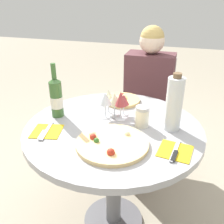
# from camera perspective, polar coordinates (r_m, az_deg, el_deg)

# --- Properties ---
(ground_plane) EXTENTS (12.00, 12.00, 0.00)m
(ground_plane) POSITION_cam_1_polar(r_m,az_deg,el_deg) (1.86, 0.28, -23.54)
(ground_plane) COLOR #9E937F
(ground_plane) RESTS_ON ground
(dining_table) EXTENTS (0.98, 0.98, 0.74)m
(dining_table) POSITION_cam_1_polar(r_m,az_deg,el_deg) (1.45, 0.34, -7.67)
(dining_table) COLOR slate
(dining_table) RESTS_ON ground_plane
(chair_behind_diner) EXTENTS (0.37, 0.37, 0.93)m
(chair_behind_diner) POSITION_cam_1_polar(r_m,az_deg,el_deg) (2.21, 8.26, -0.10)
(chair_behind_diner) COLOR silver
(chair_behind_diner) RESTS_ON ground_plane
(seated_diner) EXTENTS (0.37, 0.44, 1.19)m
(seated_diner) POSITION_cam_1_polar(r_m,az_deg,el_deg) (2.05, 7.72, 0.20)
(seated_diner) COLOR #512D33
(seated_diner) RESTS_ON ground_plane
(pizza_large) EXTENTS (0.35, 0.35, 0.05)m
(pizza_large) POSITION_cam_1_polar(r_m,az_deg,el_deg) (1.21, -0.11, -7.14)
(pizza_large) COLOR #E5C17F
(pizza_large) RESTS_ON dining_table
(pizza_small_far) EXTENTS (0.24, 0.24, 0.05)m
(pizza_small_far) POSITION_cam_1_polar(r_m,az_deg,el_deg) (1.68, 2.22, 2.82)
(pizza_small_far) COLOR #DBB26B
(pizza_small_far) RESTS_ON dining_table
(wine_bottle) EXTENTS (0.07, 0.07, 0.32)m
(wine_bottle) POSITION_cam_1_polar(r_m,az_deg,el_deg) (1.48, -12.62, 3.28)
(wine_bottle) COLOR #38602D
(wine_bottle) RESTS_ON dining_table
(tall_carafe) EXTENTS (0.09, 0.09, 0.31)m
(tall_carafe) POSITION_cam_1_polar(r_m,az_deg,el_deg) (1.33, 13.99, 1.80)
(tall_carafe) COLOR silver
(tall_carafe) RESTS_ON dining_table
(sugar_shaker) EXTENTS (0.08, 0.08, 0.12)m
(sugar_shaker) POSITION_cam_1_polar(r_m,az_deg,el_deg) (1.37, 6.87, -1.02)
(sugar_shaker) COLOR silver
(sugar_shaker) RESTS_ON dining_table
(wine_glass_back_left) EXTENTS (0.06, 0.06, 0.15)m
(wine_glass_back_left) POSITION_cam_1_polar(r_m,az_deg,el_deg) (1.49, -0.78, 3.64)
(wine_glass_back_left) COLOR silver
(wine_glass_back_left) RESTS_ON dining_table
(wine_glass_center) EXTENTS (0.07, 0.07, 0.15)m
(wine_glass_center) POSITION_cam_1_polar(r_m,az_deg,el_deg) (1.45, 0.58, 2.92)
(wine_glass_center) COLOR silver
(wine_glass_center) RESTS_ON dining_table
(wine_glass_front_left) EXTENTS (0.08, 0.08, 0.15)m
(wine_glass_front_left) POSITION_cam_1_polar(r_m,az_deg,el_deg) (1.43, -1.59, 2.99)
(wine_glass_front_left) COLOR silver
(wine_glass_front_left) RESTS_ON dining_table
(wine_glass_front_right) EXTENTS (0.07, 0.07, 0.17)m
(wine_glass_front_right) POSITION_cam_1_polar(r_m,az_deg,el_deg) (1.40, 2.03, 2.93)
(wine_glass_front_right) COLOR silver
(wine_glass_front_right) RESTS_ON dining_table
(wine_glass_back_right) EXTENTS (0.07, 0.07, 0.13)m
(wine_glass_back_right) POSITION_cam_1_polar(r_m,az_deg,el_deg) (1.47, 2.68, 2.75)
(wine_glass_back_right) COLOR silver
(wine_glass_back_right) RESTS_ON dining_table
(place_setting_left) EXTENTS (0.18, 0.19, 0.01)m
(place_setting_left) POSITION_cam_1_polar(r_m,az_deg,el_deg) (1.37, -14.74, -4.29)
(place_setting_left) COLOR gold
(place_setting_left) RESTS_ON dining_table
(place_setting_right) EXTENTS (0.17, 0.19, 0.01)m
(place_setting_right) POSITION_cam_1_polar(r_m,az_deg,el_deg) (1.21, 14.21, -8.66)
(place_setting_right) COLOR gold
(place_setting_right) RESTS_ON dining_table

